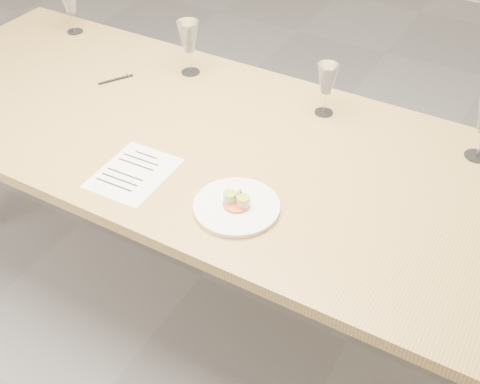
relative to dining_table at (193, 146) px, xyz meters
The scene contains 8 objects.
ground 0.68m from the dining_table, ahead, with size 7.00×7.00×0.00m, color slate.
dining_table is the anchor object (origin of this frame).
dinner_plate 0.44m from the dining_table, 39.16° to the right, with size 0.25×0.25×0.07m.
recipe_sheet 0.30m from the dining_table, 95.39° to the right, with size 0.22×0.28×0.00m.
ballpoint_pen 0.47m from the dining_table, 162.88° to the left, with size 0.08×0.12×0.01m.
wine_glass_0 0.97m from the dining_table, 156.32° to the left, with size 0.08×0.08×0.20m.
wine_glass_1 0.46m from the dining_table, 124.15° to the left, with size 0.09×0.09×0.21m.
wine_glass_2 0.52m from the dining_table, 42.92° to the left, with size 0.08×0.08×0.19m.
Camera 1 is at (1.00, -1.41, 1.93)m, focal length 45.00 mm.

